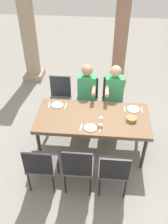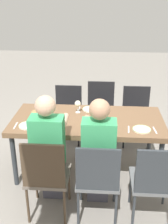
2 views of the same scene
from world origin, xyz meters
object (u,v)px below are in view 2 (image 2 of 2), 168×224
chair_east_north (46,174)px  chair_mid_south (101,108)px  plate_0 (142,129)px  diner_man_white (49,149)px  plate_1 (90,109)px  plate_2 (28,125)px  bread_basket (38,114)px  diner_woman_green (98,153)px  chair_west_north (154,180)px  chair_west_south (136,111)px  wine_glass_1 (78,104)px  chair_east_south (68,109)px  dining_table (88,123)px  chair_mid_north (98,177)px

chair_east_north → chair_mid_south: bearing=-106.5°
plate_0 → diner_man_white: bearing=22.8°
plate_1 → chair_east_north: bearing=72.0°
plate_2 → bread_basket: 0.31m
diner_woman_green → plate_1: 1.00m
diner_man_white → chair_west_north: bearing=169.7°
chair_west_south → plate_1: bearing=39.9°
wine_glass_1 → plate_2: bearing=39.0°
chair_west_north → diner_man_white: size_ratio=0.70×
chair_mid_south → plate_2: bearing=53.1°
diner_woman_green → bread_basket: (0.79, -0.74, 0.09)m
chair_east_south → chair_west_south: bearing=-179.9°
chair_west_south → wine_glass_1: (0.85, 0.68, 0.37)m
dining_table → diner_man_white: bearing=62.2°
plate_0 → bread_basket: bearing=-13.4°
wine_glass_1 → chair_east_south: bearing=-71.9°
plate_1 → diner_man_white: bearing=68.8°
chair_west_north → bread_basket: (1.35, -0.92, 0.26)m
plate_0 → plate_2: 1.34m
chair_west_south → diner_man_white: diner_man_white is taller
chair_mid_north → plate_0: bearing=-128.5°
plate_0 → plate_2: (1.34, -0.00, -0.00)m
plate_0 → plate_1: bearing=-41.5°
chair_east_south → chair_mid_south: bearing=-179.3°
chair_mid_south → diner_man_white: size_ratio=0.71×
chair_mid_north → wine_glass_1: size_ratio=5.63×
wine_glass_1 → bread_basket: wine_glass_1 is taller
chair_mid_north → plate_1: bearing=-83.2°
diner_woman_green → plate_2: 0.96m
chair_west_north → plate_0: (0.07, -0.62, 0.24)m
dining_table → chair_east_south: chair_east_south is taller
diner_man_white → plate_2: bearing=-51.8°
chair_mid_north → diner_man_white: diner_man_white is taller
plate_0 → wine_glass_1: size_ratio=1.30×
dining_table → bread_basket: size_ratio=11.17×
plate_1 → chair_east_south: bearing=-56.7°
chair_mid_south → wine_glass_1: size_ratio=5.71×
plate_0 → plate_2: size_ratio=0.98×
dining_table → wine_glass_1: (0.14, -0.19, 0.18)m
chair_mid_north → bread_basket: chair_mid_north is taller
chair_west_south → chair_mid_north: chair_mid_north is taller
plate_2 → chair_mid_north: bearing=144.0°
chair_mid_south → diner_man_white: diner_man_white is taller
chair_mid_north → plate_1: (0.14, -1.17, 0.24)m
plate_1 → plate_0: bearing=138.5°
diner_woman_green → wine_glass_1: bearing=-71.8°
diner_woman_green → bread_basket: diner_woman_green is taller
chair_west_south → plate_0: bearing=86.5°
chair_east_south → chair_west_north: bearing=121.6°
diner_man_white → wine_glass_1: diner_man_white is taller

